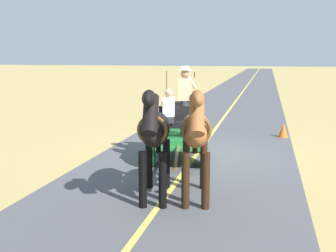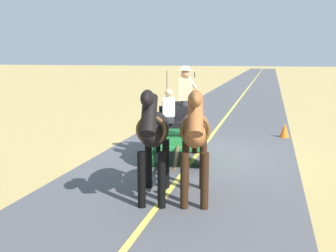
{
  "view_description": "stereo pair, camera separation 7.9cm",
  "coord_description": "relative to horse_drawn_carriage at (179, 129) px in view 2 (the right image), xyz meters",
  "views": [
    {
      "loc": [
        -1.86,
        10.51,
        2.74
      ],
      "look_at": [
        0.4,
        1.68,
        1.1
      ],
      "focal_mm": 41.47,
      "sensor_mm": 36.0,
      "label": 1
    },
    {
      "loc": [
        -1.93,
        10.49,
        2.74
      ],
      "look_at": [
        0.4,
        1.68,
        1.1
      ],
      "focal_mm": 41.47,
      "sensor_mm": 36.0,
      "label": 2
    }
  ],
  "objects": [
    {
      "name": "road_surface",
      "position": [
        -0.38,
        -0.56,
        -0.81
      ],
      "size": [
        5.38,
        160.0,
        0.01
      ],
      "primitive_type": "cube",
      "color": "#4C4C51",
      "rests_on": "ground"
    },
    {
      "name": "ground_plane",
      "position": [
        -0.38,
        -0.56,
        -0.82
      ],
      "size": [
        200.0,
        200.0,
        0.0
      ],
      "primitive_type": "plane",
      "color": "tan"
    },
    {
      "name": "traffic_cone",
      "position": [
        -2.84,
        -3.69,
        -0.57
      ],
      "size": [
        0.32,
        0.32,
        0.5
      ],
      "primitive_type": "cone",
      "color": "orange",
      "rests_on": "ground"
    },
    {
      "name": "road_centre_stripe",
      "position": [
        -0.38,
        -0.56,
        -0.81
      ],
      "size": [
        0.12,
        160.0,
        0.0
      ],
      "primitive_type": "cube",
      "color": "#DBCC4C",
      "rests_on": "road_surface"
    },
    {
      "name": "horse_near_side",
      "position": [
        -0.98,
        2.89,
        0.51
      ],
      "size": [
        0.85,
        2.15,
        2.21
      ],
      "color": "brown",
      "rests_on": "ground"
    },
    {
      "name": "horse_drawn_carriage",
      "position": [
        0.0,
        0.0,
        0.0
      ],
      "size": [
        1.87,
        4.51,
        2.5
      ],
      "color": "#1E7233",
      "rests_on": "ground"
    },
    {
      "name": "horse_off_side",
      "position": [
        -0.21,
        3.05,
        0.51
      ],
      "size": [
        0.85,
        2.15,
        2.21
      ],
      "color": "black",
      "rests_on": "ground"
    }
  ]
}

